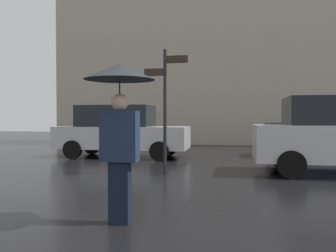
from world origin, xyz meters
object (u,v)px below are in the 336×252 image
(pedestrian_with_umbrella, at_px, (120,103))
(street_signpost, at_px, (165,99))
(parked_car_right, at_px, (324,129))
(parked_car_distant, at_px, (121,131))

(pedestrian_with_umbrella, distance_m, street_signpost, 4.03)
(parked_car_right, relative_size, parked_car_distant, 0.88)
(pedestrian_with_umbrella, xyz_separation_m, parked_car_distant, (-2.45, 7.36, -0.64))
(parked_car_right, bearing_deg, pedestrian_with_umbrella, -112.14)
(street_signpost, bearing_deg, pedestrian_with_umbrella, -87.28)
(parked_car_distant, bearing_deg, pedestrian_with_umbrella, -73.97)
(pedestrian_with_umbrella, relative_size, street_signpost, 0.68)
(pedestrian_with_umbrella, bearing_deg, parked_car_distant, 118.77)
(pedestrian_with_umbrella, bearing_deg, street_signpost, 103.09)
(pedestrian_with_umbrella, height_order, parked_car_right, pedestrian_with_umbrella)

